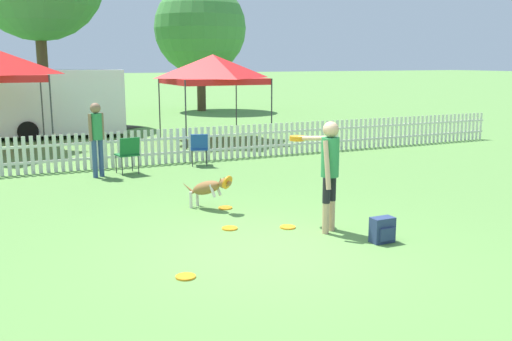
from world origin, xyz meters
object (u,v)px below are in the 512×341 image
object	(u,v)px
handler_person	(328,162)
tree_right_grove	(200,29)
frisbee_far_scatter	(186,277)
equipment_trailer	(48,102)
frisbee_midfield	(288,227)
frisbee_near_dog	(225,208)
spectator_standing	(97,132)
backpack_on_grass	(383,230)
frisbee_near_handler	(230,228)
folding_chair_green_right	(199,147)
canopy_tent_main	(213,69)
leaping_dog	(209,188)
folding_chair_blue_left	(128,152)

from	to	relation	value
handler_person	tree_right_grove	world-z (taller)	tree_right_grove
frisbee_far_scatter	equipment_trailer	xyz separation A→B (m)	(-0.15, 14.90, 1.24)
frisbee_midfield	equipment_trailer	size ratio (longest dim) A/B	0.04
frisbee_near_dog	spectator_standing	distance (m)	4.39
backpack_on_grass	frisbee_near_handler	bearing A→B (deg)	138.51
frisbee_near_dog	frisbee_near_handler	bearing A→B (deg)	-108.97
frisbee_near_handler	folding_chair_green_right	bearing A→B (deg)	75.29
frisbee_near_handler	canopy_tent_main	bearing A→B (deg)	70.42
frisbee_near_dog	canopy_tent_main	size ratio (longest dim) A/B	0.09
frisbee_midfield	backpack_on_grass	distance (m)	1.58
backpack_on_grass	folding_chair_green_right	distance (m)	7.18
leaping_dog	frisbee_near_handler	size ratio (longest dim) A/B	4.15
frisbee_far_scatter	backpack_on_grass	xyz separation A→B (m)	(3.12, 0.11, 0.18)
tree_right_grove	frisbee_far_scatter	bearing A→B (deg)	-110.24
frisbee_midfield	frisbee_far_scatter	bearing A→B (deg)	-147.97
frisbee_midfield	tree_right_grove	xyz separation A→B (m)	(6.25, 21.53, 4.34)
frisbee_near_dog	backpack_on_grass	size ratio (longest dim) A/B	0.66
folding_chair_blue_left	spectator_standing	distance (m)	0.89
frisbee_far_scatter	backpack_on_grass	distance (m)	3.13
frisbee_near_dog	tree_right_grove	xyz separation A→B (m)	(6.71, 19.95, 4.34)
folding_chair_blue_left	frisbee_near_handler	bearing A→B (deg)	86.30
canopy_tent_main	spectator_standing	size ratio (longest dim) A/B	1.71
spectator_standing	frisbee_near_handler	bearing A→B (deg)	75.27
frisbee_near_dog	canopy_tent_main	xyz separation A→B (m)	(3.06, 8.57, 2.39)
canopy_tent_main	folding_chair_blue_left	bearing A→B (deg)	-130.72
handler_person	frisbee_near_handler	bearing A→B (deg)	120.19
folding_chair_blue_left	handler_person	bearing A→B (deg)	98.10
frisbee_midfield	folding_chair_green_right	xyz separation A→B (m)	(0.57, 5.90, 0.49)
folding_chair_blue_left	tree_right_grove	xyz separation A→B (m)	(7.58, 15.95, 3.81)
spectator_standing	frisbee_midfield	bearing A→B (deg)	82.94
folding_chair_blue_left	leaping_dog	bearing A→B (deg)	89.72
leaping_dog	canopy_tent_main	size ratio (longest dim) A/B	0.36
frisbee_near_handler	frisbee_far_scatter	xyz separation A→B (m)	(-1.31, -1.71, 0.00)
canopy_tent_main	handler_person	bearing A→B (deg)	-101.43
handler_person	canopy_tent_main	bearing A→B (deg)	48.19
backpack_on_grass	equipment_trailer	bearing A→B (deg)	102.49
canopy_tent_main	equipment_trailer	size ratio (longest dim) A/B	0.49
frisbee_near_handler	frisbee_near_dog	size ratio (longest dim) A/B	1.00
folding_chair_blue_left	folding_chair_green_right	distance (m)	1.93
frisbee_near_handler	folding_chair_blue_left	world-z (taller)	folding_chair_blue_left
frisbee_midfield	backpack_on_grass	xyz separation A→B (m)	(0.93, -1.26, 0.18)
folding_chair_green_right	tree_right_grove	bearing A→B (deg)	-92.88
frisbee_near_handler	backpack_on_grass	world-z (taller)	backpack_on_grass
frisbee_far_scatter	backpack_on_grass	size ratio (longest dim) A/B	0.66
handler_person	frisbee_far_scatter	size ratio (longest dim) A/B	6.92
handler_person	canopy_tent_main	size ratio (longest dim) A/B	0.60
folding_chair_green_right	tree_right_grove	xyz separation A→B (m)	(5.68, 15.64, 3.85)
backpack_on_grass	equipment_trailer	xyz separation A→B (m)	(-3.28, 14.79, 1.06)
handler_person	spectator_standing	distance (m)	6.47
equipment_trailer	folding_chair_blue_left	bearing A→B (deg)	-74.72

